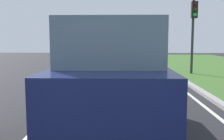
# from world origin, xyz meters

# --- Properties ---
(ground_plane) EXTENTS (60.00, 60.00, 0.00)m
(ground_plane) POSITION_xyz_m (0.00, 14.00, 0.00)
(ground_plane) COLOR #262628
(lane_line_center) EXTENTS (0.12, 32.00, 0.01)m
(lane_line_center) POSITION_xyz_m (-0.70, 14.00, 0.00)
(lane_line_center) COLOR silver
(lane_line_center) RESTS_ON ground
(lane_line_right_edge) EXTENTS (0.12, 32.00, 0.01)m
(lane_line_right_edge) POSITION_xyz_m (3.60, 14.00, 0.00)
(lane_line_right_edge) COLOR silver
(lane_line_right_edge) RESTS_ON ground
(curb_right) EXTENTS (0.24, 48.00, 0.12)m
(curb_right) POSITION_xyz_m (4.10, 14.00, 0.06)
(curb_right) COLOR #9E9B93
(curb_right) RESTS_ON ground
(car_suv_ahead) EXTENTS (1.97, 4.50, 2.28)m
(car_suv_ahead) POSITION_xyz_m (0.97, 8.89, 1.17)
(car_suv_ahead) COLOR navy
(car_suv_ahead) RESTS_ON ground
(traffic_light_near_right) EXTENTS (0.32, 0.50, 4.29)m
(traffic_light_near_right) POSITION_xyz_m (5.16, 18.27, 2.90)
(traffic_light_near_right) COLOR #2D2D2D
(traffic_light_near_right) RESTS_ON ground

